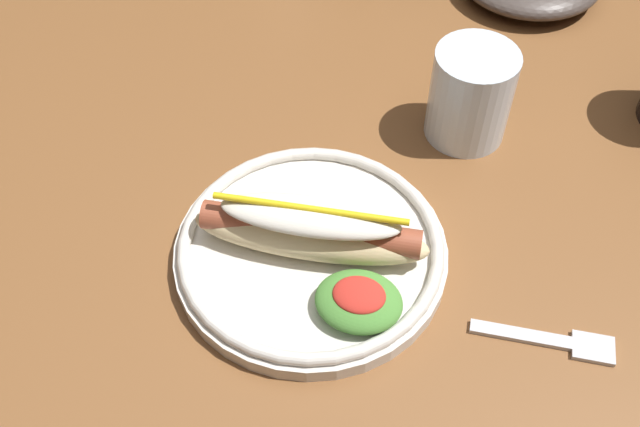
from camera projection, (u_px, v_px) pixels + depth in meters
The scene contains 4 objects.
dining_table at pixel (341, 202), 0.85m from camera, with size 1.26×0.97×0.74m.
hot_dog_plate at pixel (315, 248), 0.66m from camera, with size 0.25×0.25×0.08m.
fork at pixel (555, 341), 0.63m from camera, with size 0.12×0.03×0.00m.
water_cup at pixel (471, 95), 0.75m from camera, with size 0.08×0.08×0.10m, color silver.
Camera 1 is at (0.09, -0.54, 1.30)m, focal length 41.79 mm.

